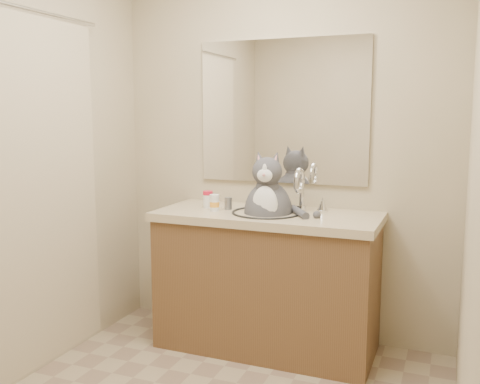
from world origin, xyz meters
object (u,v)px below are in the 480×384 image
object	(u,v)px
pill_bottle_redcap	(208,199)
grey_canister	(228,203)
cat	(268,208)
pill_bottle_orange	(214,203)

from	to	relation	value
pill_bottle_redcap	grey_canister	distance (m)	0.14
cat	pill_bottle_orange	size ratio (longest dim) A/B	5.79
pill_bottle_redcap	pill_bottle_orange	world-z (taller)	pill_bottle_redcap
cat	grey_canister	world-z (taller)	cat
pill_bottle_orange	grey_canister	xyz separation A→B (m)	(0.06, 0.08, -0.01)
grey_canister	cat	bearing A→B (deg)	-4.75
pill_bottle_orange	grey_canister	size ratio (longest dim) A/B	1.34
pill_bottle_orange	grey_canister	world-z (taller)	pill_bottle_orange
pill_bottle_redcap	pill_bottle_orange	distance (m)	0.12
pill_bottle_orange	pill_bottle_redcap	bearing A→B (deg)	135.09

